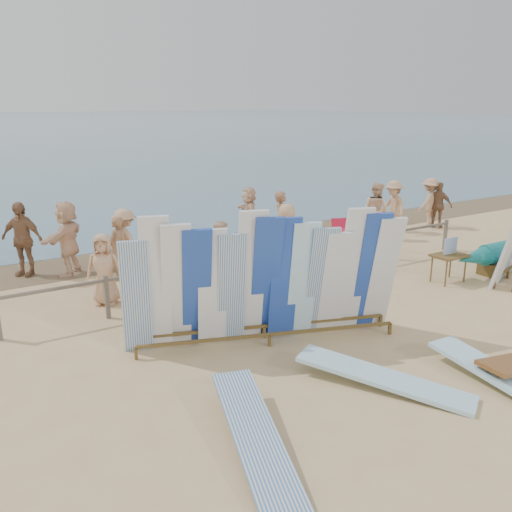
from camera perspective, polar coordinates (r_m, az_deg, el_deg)
ground at (r=10.75m, az=10.84°, el=-7.36°), size 160.00×160.00×0.00m
wet_sand_strip at (r=16.47m, az=-6.16°, el=1.07°), size 40.00×2.60×0.01m
fence at (r=12.76m, az=1.94°, el=-0.31°), size 12.08×0.08×0.90m
main_surfboard_rack at (r=9.55m, az=1.20°, el=-2.88°), size 4.88×2.12×2.50m
vendor_table at (r=13.81m, az=19.59°, el=-1.13°), size 0.83×0.59×1.10m
flat_board_b at (r=9.27m, az=24.98°, el=-12.63°), size 0.63×2.71×0.30m
flat_board_a at (r=8.73m, az=13.23°, el=-13.28°), size 1.85×2.61×0.31m
flat_board_e at (r=7.16m, az=0.02°, el=-19.94°), size 1.26×2.74×0.43m
beach_chair_left at (r=14.55m, az=4.61°, el=0.10°), size 0.72×0.73×0.83m
beach_chair_right at (r=13.67m, az=1.96°, el=-0.87°), size 0.57×0.59×0.86m
stroller at (r=15.01m, az=9.03°, el=1.24°), size 0.84×0.96×1.10m
beachgoer_11 at (r=14.25m, az=-19.24°, el=1.80°), size 1.53×1.70×1.87m
beachgoer_5 at (r=17.20m, az=-0.75°, el=4.58°), size 0.97×1.59×1.63m
beachgoer_extra_0 at (r=19.71m, az=17.79°, el=5.39°), size 1.15×0.62×1.70m
beachgoer_3 at (r=13.91m, az=-13.61°, el=1.48°), size 0.86×1.17×1.67m
beachgoer_2 at (r=12.68m, az=-3.67°, el=0.25°), size 0.70×0.83×1.55m
beachgoer_1 at (r=13.50m, az=-14.38°, el=0.78°), size 0.64×0.61×1.57m
beachgoer_6 at (r=14.06m, az=3.24°, el=2.12°), size 0.91×0.66×1.70m
beachgoer_7 at (r=15.52m, az=2.72°, el=3.59°), size 0.72×0.69×1.77m
beachgoer_8 at (r=17.53m, az=12.51°, el=4.68°), size 0.52×0.91×1.78m
beachgoer_10 at (r=19.61m, az=18.67°, el=5.08°), size 0.68×1.01×1.58m
beachgoer_0 at (r=11.93m, az=-15.70°, el=-1.35°), size 0.84×0.68×1.56m
beachgoer_9 at (r=18.58m, az=14.23°, el=5.09°), size 0.62×1.17×1.72m
beachgoer_extra_1 at (r=14.57m, az=-23.43°, el=1.64°), size 1.12×1.10×1.87m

